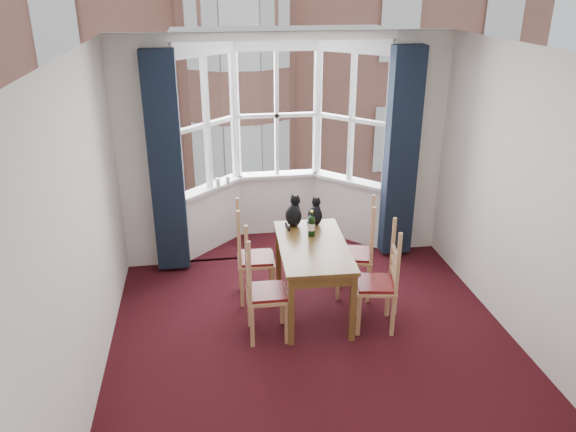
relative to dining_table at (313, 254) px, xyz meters
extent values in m
plane|color=black|center=(-0.10, -0.88, -0.67)|extent=(4.50, 4.50, 0.00)
plane|color=white|center=(-0.10, -0.88, 2.13)|extent=(4.50, 4.50, 0.00)
plane|color=silver|center=(-2.10, -0.88, 0.73)|extent=(0.00, 4.50, 4.50)
plane|color=silver|center=(1.90, -0.88, 0.73)|extent=(0.00, 4.50, 4.50)
plane|color=silver|center=(-0.10, -3.13, 0.73)|extent=(4.00, 0.00, 4.00)
cube|color=silver|center=(-1.75, 1.37, 0.73)|extent=(0.70, 0.12, 2.80)
cube|color=silver|center=(1.55, 1.37, 0.73)|extent=(0.70, 0.12, 2.80)
cube|color=black|center=(-1.52, 1.19, 0.68)|extent=(0.38, 0.22, 2.60)
cube|color=black|center=(1.32, 1.19, 0.68)|extent=(0.38, 0.22, 2.60)
cube|color=brown|center=(0.00, 0.00, 0.09)|extent=(0.76, 1.35, 0.04)
cube|color=brown|center=(-0.33, -0.60, -0.30)|extent=(0.06, 0.06, 0.74)
cube|color=brown|center=(-0.28, 0.62, -0.30)|extent=(0.06, 0.06, 0.74)
cube|color=brown|center=(0.28, -0.62, -0.30)|extent=(0.06, 0.06, 0.74)
cube|color=brown|center=(0.33, 0.60, -0.30)|extent=(0.06, 0.06, 0.74)
cube|color=tan|center=(-0.53, -0.40, -0.19)|extent=(0.41, 0.43, 0.06)
cube|color=#5B100F|center=(-0.53, -0.40, -0.18)|extent=(0.36, 0.38, 0.03)
cube|color=tan|center=(-0.57, 0.34, -0.19)|extent=(0.42, 0.44, 0.06)
cube|color=#5B100F|center=(-0.57, 0.34, -0.18)|extent=(0.37, 0.39, 0.03)
cube|color=tan|center=(0.57, -0.40, -0.19)|extent=(0.47, 0.48, 0.06)
cube|color=#5B100F|center=(0.57, -0.40, -0.18)|extent=(0.42, 0.44, 0.03)
cube|color=tan|center=(0.53, 0.28, -0.19)|extent=(0.50, 0.51, 0.06)
cube|color=#5B100F|center=(0.53, 0.28, -0.18)|extent=(0.45, 0.46, 0.03)
ellipsoid|color=black|center=(-0.12, 0.53, 0.22)|extent=(0.26, 0.29, 0.24)
sphere|color=black|center=(-0.09, 0.61, 0.37)|extent=(0.15, 0.15, 0.11)
cone|color=black|center=(-0.12, 0.62, 0.43)|extent=(0.05, 0.05, 0.05)
cone|color=black|center=(-0.06, 0.59, 0.43)|extent=(0.05, 0.05, 0.05)
ellipsoid|color=black|center=(0.12, 0.53, 0.21)|extent=(0.22, 0.25, 0.21)
sphere|color=black|center=(0.15, 0.60, 0.34)|extent=(0.13, 0.13, 0.10)
cone|color=black|center=(0.12, 0.61, 0.39)|extent=(0.05, 0.05, 0.04)
cone|color=black|center=(0.18, 0.59, 0.39)|extent=(0.05, 0.05, 0.04)
cylinder|color=black|center=(0.02, 0.21, 0.21)|extent=(0.07, 0.07, 0.21)
sphere|color=black|center=(0.02, 0.21, 0.31)|extent=(0.07, 0.07, 0.07)
cylinder|color=black|center=(0.02, 0.21, 0.35)|extent=(0.03, 0.03, 0.09)
cylinder|color=gold|center=(0.02, 0.21, 0.39)|extent=(0.03, 0.03, 0.02)
cylinder|color=silver|center=(0.02, 0.21, 0.22)|extent=(0.07, 0.07, 0.08)
cylinder|color=white|center=(-0.92, 1.72, 0.25)|extent=(0.06, 0.06, 0.10)
cylinder|color=white|center=(-0.79, 1.75, 0.25)|extent=(0.06, 0.06, 0.11)
plane|color=#333335|center=(-0.10, 31.37, -6.67)|extent=(80.00, 80.00, 0.00)
cube|color=#985F4E|center=(-0.10, 13.37, 0.33)|extent=(18.00, 6.00, 14.00)
cylinder|color=#985F4E|center=(-0.10, 10.37, 0.33)|extent=(3.20, 3.20, 14.00)
camera|label=1|loc=(-1.05, -5.18, 2.65)|focal=35.00mm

